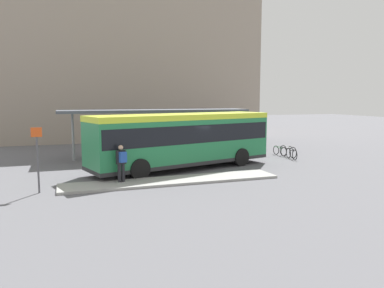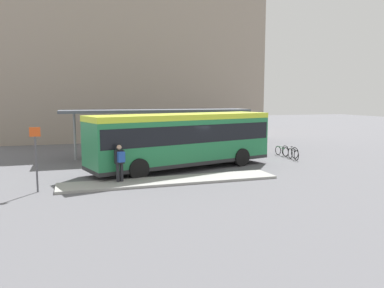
# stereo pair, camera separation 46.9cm
# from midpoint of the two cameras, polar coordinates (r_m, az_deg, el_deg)

# --- Properties ---
(ground_plane) EXTENTS (120.00, 120.00, 0.00)m
(ground_plane) POSITION_cam_midpoint_polar(r_m,az_deg,el_deg) (21.46, -0.75, -3.80)
(ground_plane) COLOR #5B5B60
(curb_island) EXTENTS (10.53, 1.80, 0.12)m
(curb_island) POSITION_cam_midpoint_polar(r_m,az_deg,el_deg) (18.15, -2.50, -5.60)
(curb_island) COLOR #9E9E99
(curb_island) RESTS_ON ground_plane
(city_bus) EXTENTS (11.14, 5.39, 3.14)m
(city_bus) POSITION_cam_midpoint_polar(r_m,az_deg,el_deg) (21.20, -0.74, 1.08)
(city_bus) COLOR #237A47
(city_bus) RESTS_ON ground_plane
(pedestrian_waiting) EXTENTS (0.48, 0.52, 1.74)m
(pedestrian_waiting) POSITION_cam_midpoint_polar(r_m,az_deg,el_deg) (17.74, -10.20, -2.53)
(pedestrian_waiting) COLOR #232328
(pedestrian_waiting) RESTS_ON curb_island
(bicycle_black) EXTENTS (0.48, 1.63, 0.71)m
(bicycle_black) POSITION_cam_midpoint_polar(r_m,az_deg,el_deg) (25.65, 15.67, -1.49)
(bicycle_black) COLOR black
(bicycle_black) RESTS_ON ground_plane
(bicycle_white) EXTENTS (0.48, 1.81, 0.78)m
(bicycle_white) POSITION_cam_midpoint_polar(r_m,az_deg,el_deg) (26.47, 15.19, -1.14)
(bicycle_white) COLOR black
(bicycle_white) RESTS_ON ground_plane
(bicycle_green) EXTENTS (0.48, 1.54, 0.66)m
(bicycle_green) POSITION_cam_midpoint_polar(r_m,az_deg,el_deg) (27.08, 14.00, -1.04)
(bicycle_green) COLOR black
(bicycle_green) RESTS_ON ground_plane
(station_shelter) EXTENTS (12.89, 2.93, 3.25)m
(station_shelter) POSITION_cam_midpoint_polar(r_m,az_deg,el_deg) (26.01, -4.85, 4.99)
(station_shelter) COLOR #4C515B
(station_shelter) RESTS_ON ground_plane
(platform_sign) EXTENTS (0.44, 0.08, 2.80)m
(platform_sign) POSITION_cam_midpoint_polar(r_m,az_deg,el_deg) (17.16, -21.95, -1.75)
(platform_sign) COLOR #4C4C51
(platform_sign) RESTS_ON ground_plane
(station_building) EXTENTS (24.93, 14.51, 17.29)m
(station_building) POSITION_cam_midpoint_polar(r_m,az_deg,el_deg) (42.56, -8.96, 13.12)
(station_building) COLOR gray
(station_building) RESTS_ON ground_plane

